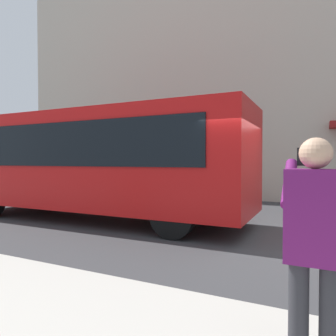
% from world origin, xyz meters
% --- Properties ---
extents(ground_plane, '(60.00, 60.00, 0.00)m').
position_xyz_m(ground_plane, '(0.00, 0.00, 0.00)').
color(ground_plane, '#38383A').
extents(building_facade_far, '(28.00, 1.55, 12.00)m').
position_xyz_m(building_facade_far, '(-0.02, -6.80, 5.99)').
color(building_facade_far, beige).
rests_on(building_facade_far, ground_plane).
extents(red_bus, '(9.05, 2.54, 3.08)m').
position_xyz_m(red_bus, '(4.91, -0.24, 1.68)').
color(red_bus, red).
rests_on(red_bus, ground_plane).
extents(pedestrian_photographer, '(0.53, 0.52, 1.70)m').
position_xyz_m(pedestrian_photographer, '(-0.89, 4.48, 1.14)').
color(pedestrian_photographer, '#2D2D33').
rests_on(pedestrian_photographer, sidewalk_curb).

